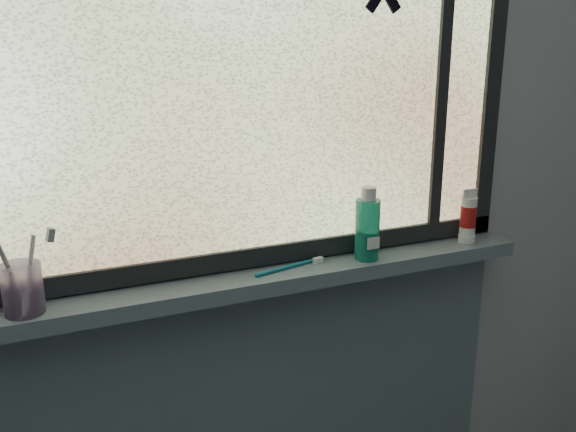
# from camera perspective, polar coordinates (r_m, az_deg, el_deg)

# --- Properties ---
(wall_back) EXTENTS (3.00, 0.01, 2.50)m
(wall_back) POSITION_cam_1_polar(r_m,az_deg,el_deg) (1.63, -4.89, 3.16)
(wall_back) COLOR #9EA3A8
(wall_back) RESTS_ON ground
(windowsill) EXTENTS (1.62, 0.14, 0.04)m
(windowsill) POSITION_cam_1_polar(r_m,az_deg,el_deg) (1.64, -3.81, -5.94)
(windowsill) COLOR slate
(windowsill) RESTS_ON wall_back
(window_pane) EXTENTS (1.50, 0.01, 1.00)m
(window_pane) POSITION_cam_1_polar(r_m,az_deg,el_deg) (1.57, -4.86, 13.01)
(window_pane) COLOR silver
(window_pane) RESTS_ON wall_back
(frame_bottom) EXTENTS (1.60, 0.03, 0.05)m
(frame_bottom) POSITION_cam_1_polar(r_m,az_deg,el_deg) (1.66, -4.42, -3.76)
(frame_bottom) COLOR black
(frame_bottom) RESTS_ON windowsill
(frame_right) EXTENTS (0.05, 0.03, 1.10)m
(frame_right) POSITION_cam_1_polar(r_m,az_deg,el_deg) (1.96, 17.75, 12.97)
(frame_right) COLOR black
(frame_right) RESTS_ON wall_back
(frame_mullion) EXTENTS (0.03, 0.03, 1.00)m
(frame_mullion) POSITION_cam_1_polar(r_m,az_deg,el_deg) (1.85, 13.55, 13.12)
(frame_mullion) COLOR black
(frame_mullion) RESTS_ON wall_back
(toothbrush_cup) EXTENTS (0.10, 0.10, 0.11)m
(toothbrush_cup) POSITION_cam_1_polar(r_m,az_deg,el_deg) (1.51, -22.53, -6.00)
(toothbrush_cup) COLOR #AF90BE
(toothbrush_cup) RESTS_ON windowsill
(toothbrush_lying) EXTENTS (0.22, 0.07, 0.01)m
(toothbrush_lying) POSITION_cam_1_polar(r_m,az_deg,el_deg) (1.66, -0.32, -4.55)
(toothbrush_lying) COLOR #0D6277
(toothbrush_lying) RESTS_ON windowsill
(mouthwash_bottle) EXTENTS (0.07, 0.07, 0.16)m
(mouthwash_bottle) POSITION_cam_1_polar(r_m,az_deg,el_deg) (1.72, 7.09, -0.67)
(mouthwash_bottle) COLOR #1B8E74
(mouthwash_bottle) RESTS_ON windowsill
(cream_tube) EXTENTS (0.05, 0.05, 0.11)m
(cream_tube) POSITION_cam_1_polar(r_m,az_deg,el_deg) (1.92, 15.75, 0.18)
(cream_tube) COLOR silver
(cream_tube) RESTS_ON windowsill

